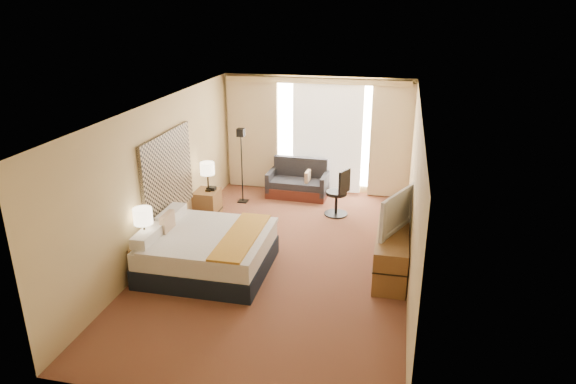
% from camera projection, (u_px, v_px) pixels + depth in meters
% --- Properties ---
extents(floor, '(4.20, 7.00, 0.02)m').
position_uv_depth(floor, '(281.00, 258.00, 8.74)').
color(floor, '#501718').
rests_on(floor, ground).
extents(ceiling, '(4.20, 7.00, 0.02)m').
position_uv_depth(ceiling, '(280.00, 106.00, 7.83)').
color(ceiling, silver).
rests_on(ceiling, wall_back).
extents(wall_back, '(4.20, 0.02, 2.60)m').
position_uv_depth(wall_back, '(317.00, 135.00, 11.49)').
color(wall_back, tan).
rests_on(wall_back, ground).
extents(wall_front, '(4.20, 0.02, 2.60)m').
position_uv_depth(wall_front, '(200.00, 303.00, 5.09)').
color(wall_front, tan).
rests_on(wall_front, ground).
extents(wall_left, '(0.02, 7.00, 2.60)m').
position_uv_depth(wall_left, '(161.00, 177.00, 8.71)').
color(wall_left, tan).
rests_on(wall_left, ground).
extents(wall_right, '(0.02, 7.00, 2.60)m').
position_uv_depth(wall_right, '(414.00, 196.00, 7.86)').
color(wall_right, tan).
rests_on(wall_right, ground).
extents(headboard, '(0.06, 1.85, 1.50)m').
position_uv_depth(headboard, '(168.00, 175.00, 8.90)').
color(headboard, black).
rests_on(headboard, wall_left).
extents(nightstand_left, '(0.45, 0.52, 0.55)m').
position_uv_depth(nightstand_left, '(150.00, 261.00, 8.07)').
color(nightstand_left, brown).
rests_on(nightstand_left, floor).
extents(nightstand_right, '(0.45, 0.52, 0.55)m').
position_uv_depth(nightstand_right, '(207.00, 204.00, 10.35)').
color(nightstand_right, brown).
rests_on(nightstand_right, floor).
extents(media_dresser, '(0.50, 1.80, 0.70)m').
position_uv_depth(media_dresser, '(392.00, 250.00, 8.25)').
color(media_dresser, brown).
rests_on(media_dresser, floor).
extents(window, '(2.30, 0.02, 2.30)m').
position_uv_depth(window, '(327.00, 135.00, 11.40)').
color(window, white).
rests_on(window, wall_back).
extents(curtains, '(4.12, 0.19, 2.56)m').
position_uv_depth(curtains, '(316.00, 131.00, 11.35)').
color(curtains, beige).
rests_on(curtains, floor).
extents(bed, '(1.92, 1.75, 0.93)m').
position_uv_depth(bed, '(208.00, 251.00, 8.24)').
color(bed, black).
rests_on(bed, floor).
extents(loveseat, '(1.35, 0.75, 0.83)m').
position_uv_depth(loveseat, '(298.00, 184.00, 11.46)').
color(loveseat, '#502016').
rests_on(loveseat, floor).
extents(floor_lamp, '(0.21, 0.21, 1.63)m').
position_uv_depth(floor_lamp, '(241.00, 151.00, 10.80)').
color(floor_lamp, black).
rests_on(floor_lamp, floor).
extents(desk_chair, '(0.50, 0.50, 0.99)m').
position_uv_depth(desk_chair, '(339.00, 195.00, 10.34)').
color(desk_chair, black).
rests_on(desk_chair, floor).
extents(lamp_left, '(0.29, 0.29, 0.62)m').
position_uv_depth(lamp_left, '(143.00, 217.00, 7.81)').
color(lamp_left, black).
rests_on(lamp_left, nightstand_left).
extents(lamp_right, '(0.28, 0.28, 0.60)m').
position_uv_depth(lamp_right, '(207.00, 169.00, 10.07)').
color(lamp_right, black).
rests_on(lamp_right, nightstand_right).
extents(tissue_box, '(0.14, 0.14, 0.10)m').
position_uv_depth(tissue_box, '(147.00, 246.00, 7.83)').
color(tissue_box, '#859DCF').
rests_on(tissue_box, nightstand_left).
extents(telephone, '(0.17, 0.14, 0.07)m').
position_uv_depth(telephone, '(211.00, 188.00, 10.28)').
color(telephone, black).
rests_on(telephone, nightstand_right).
extents(television, '(0.61, 1.09, 0.65)m').
position_uv_depth(television, '(391.00, 210.00, 8.06)').
color(television, black).
rests_on(television, media_dresser).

